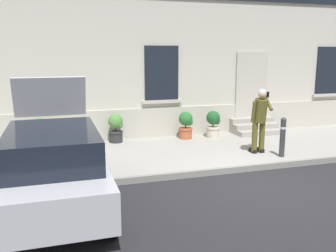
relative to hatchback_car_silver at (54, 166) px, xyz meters
name	(u,v)px	position (x,y,z in m)	size (l,w,h in m)	color
ground_plane	(258,185)	(4.19, -0.06, -0.80)	(80.00, 80.00, 0.00)	#232326
sidewalk	(207,150)	(4.19, 2.74, -0.72)	(24.00, 3.60, 0.15)	#99968E
curb_edge	(237,169)	(4.19, 0.88, -0.72)	(24.00, 0.12, 0.15)	gray
building_facade	(179,25)	(4.19, 5.23, 2.93)	(24.00, 1.52, 7.50)	beige
entrance_stoop	(254,127)	(6.56, 4.17, -0.46)	(1.59, 0.96, 0.48)	#9E998E
hatchback_car_silver	(54,166)	(0.00, 0.00, 0.00)	(1.80, 4.07, 2.34)	#B7B7BF
bollard_near_person	(283,136)	(5.69, 1.29, -0.09)	(0.15, 0.15, 1.04)	#333338
person_on_phone	(260,117)	(5.30, 1.79, 0.35)	(0.51, 0.49, 1.75)	#514C1E
planter_olive	(39,132)	(-0.38, 4.16, -0.19)	(0.44, 0.44, 0.86)	#606B38
planter_charcoal	(116,127)	(1.81, 4.18, -0.19)	(0.44, 0.44, 0.86)	#2D2D30
planter_terracotta	(186,124)	(4.01, 4.01, -0.19)	(0.44, 0.44, 0.86)	#B25B38
planter_cream	(213,123)	(4.91, 3.91, -0.19)	(0.44, 0.44, 0.86)	beige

